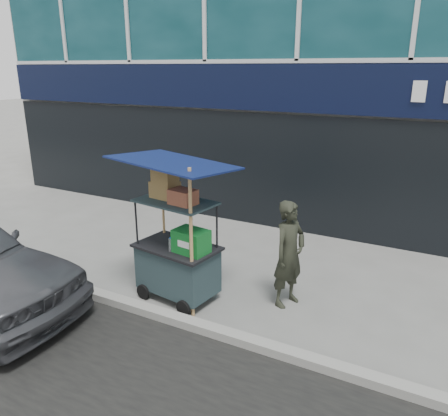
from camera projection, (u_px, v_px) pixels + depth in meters
The scene contains 4 objects.
ground at pixel (192, 318), 6.00m from camera, with size 80.00×80.00×0.00m, color slate.
curb at pixel (183, 322), 5.81m from camera, with size 80.00×0.18×0.12m, color gray.
vendor_cart at pixel (178, 251), 6.31m from camera, with size 1.72×1.33×2.15m.
vendor_man at pixel (289, 254), 6.15m from camera, with size 0.57×0.37×1.55m, color black.
Camera 1 is at (2.85, -4.42, 3.29)m, focal length 35.00 mm.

